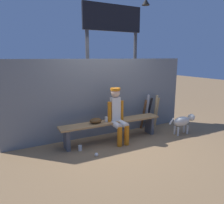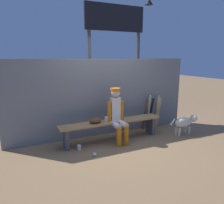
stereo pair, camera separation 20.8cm
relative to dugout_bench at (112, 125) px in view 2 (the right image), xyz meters
name	(u,v)px [view 2 (the right image)]	position (x,y,z in m)	size (l,w,h in m)	color
ground_plane	(112,140)	(0.00, 0.00, -0.37)	(30.00, 30.00, 0.00)	olive
chainlink_fence	(104,98)	(0.00, 0.47, 0.58)	(4.74, 0.03, 1.90)	slate
dugout_bench	(112,125)	(0.00, 0.00, 0.00)	(2.48, 0.36, 0.48)	#AD7F4C
player_seated	(117,113)	(0.08, -0.11, 0.31)	(0.41, 0.55, 1.26)	silver
baseball_glove	(95,121)	(-0.41, 0.00, 0.17)	(0.28, 0.20, 0.12)	#593819
bat_wood_dark	(145,115)	(1.12, 0.32, 0.04)	(0.06, 0.06, 0.85)	brown
bat_aluminum_silver	(149,112)	(1.27, 0.37, 0.10)	(0.06, 0.06, 0.95)	#B7B7BC
bat_aluminum_black	(150,113)	(1.33, 0.36, 0.06)	(0.06, 0.06, 0.88)	black
bat_wood_tan	(159,113)	(1.57, 0.31, 0.05)	(0.06, 0.06, 0.86)	tan
bat_wood_natural	(157,112)	(1.53, 0.33, 0.09)	(0.06, 0.06, 0.93)	tan
baseball	(95,154)	(-0.66, -0.60, -0.34)	(0.07, 0.07, 0.07)	white
cup_on_ground	(79,147)	(-0.86, -0.19, -0.32)	(0.08, 0.08, 0.11)	silver
cup_on_bench	(106,119)	(-0.14, 0.01, 0.16)	(0.08, 0.08, 0.11)	silver
scoreboard	(117,37)	(0.79, 1.37, 2.14)	(2.07, 0.27, 3.62)	#3F3F42
dog	(185,122)	(1.83, -0.44, -0.04)	(0.84, 0.20, 0.49)	beige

